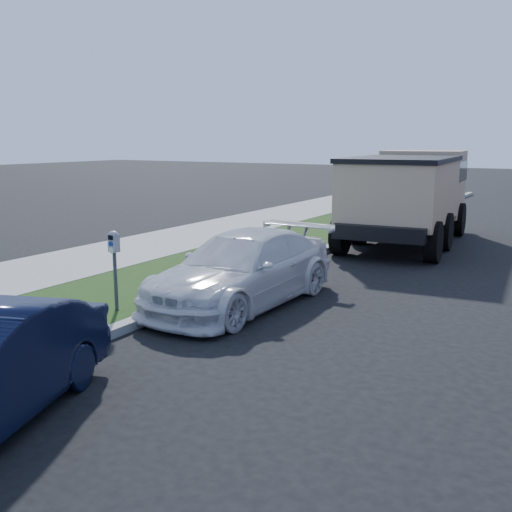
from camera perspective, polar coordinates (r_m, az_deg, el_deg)
The scene contains 5 objects.
ground at distance 9.66m, azimuth 4.21°, elevation -7.64°, with size 120.00×120.00×0.00m, color black.
streetside at distance 14.33m, azimuth -12.46°, elevation -1.37°, with size 6.12×50.00×0.15m.
parking_meter at distance 10.63m, azimuth -13.35°, elevation 0.27°, with size 0.21×0.16×1.41m.
white_wagon at distance 11.28m, azimuth -1.32°, elevation -1.26°, with size 1.91×4.71×1.37m, color silver.
dump_truck at distance 18.62m, azimuth 14.39°, elevation 5.93°, with size 3.26×7.13×2.72m.
Camera 1 is at (4.00, -8.22, 3.10)m, focal length 42.00 mm.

